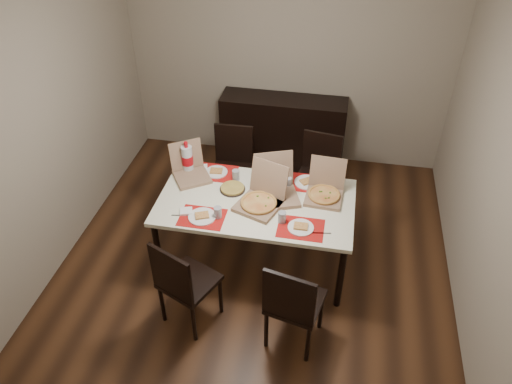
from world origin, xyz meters
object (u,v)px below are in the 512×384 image
Objects in this scene: dining_table at (256,206)px; sideboard at (283,132)px; chair_near_left at (183,282)px; chair_far_right at (318,172)px; chair_near_right at (293,303)px; chair_far_left at (232,164)px; soda_bottle at (187,159)px; pizza_box_center at (260,200)px; dip_bowl at (274,189)px.

sideboard is at bearing 90.02° from dining_table.
chair_near_left and chair_far_right have the same top height.
chair_near_right is at bearing -62.89° from dining_table.
chair_near_left is 1.00× the size of chair_far_left.
chair_far_left is 2.77× the size of soda_bottle.
pizza_box_center is 1.52× the size of soda_bottle.
sideboard is at bearing 62.15° from soda_bottle.
chair_near_right is at bearing -63.32° from chair_far_left.
pizza_box_center reaches higher than chair_near_left.
chair_far_left is 0.73m from soda_bottle.
chair_near_right is at bearing -3.21° from chair_near_left.
sideboard is 1.60m from dip_bowl.
dip_bowl is at bearing -117.60° from chair_far_right.
chair_near_left is 1.76m from chair_far_left.
soda_bottle is (-0.88, 0.15, 0.13)m from dip_bowl.
chair_far_left is at bearing 89.52° from chair_near_left.
chair_far_right is 8.88× the size of dip_bowl.
sideboard is at bearing 80.35° from chair_near_left.
dip_bowl is (0.08, 0.24, -0.04)m from pizza_box_center.
soda_bottle reaches higher than chair_near_left.
pizza_box_center is at bearing 58.69° from chair_near_left.
dip_bowl is at bearing 54.39° from dining_table.
sideboard reaches higher than dining_table.
pizza_box_center is (0.05, -0.06, 0.12)m from dining_table.
sideboard is 0.83× the size of dining_table.
chair_far_left is 8.88× the size of dip_bowl.
dip_bowl is at bearing -85.07° from sideboard.
sideboard is 1.61× the size of chair_near_right.
pizza_box_center is at bearing -62.56° from chair_far_left.
chair_near_left is (-0.45, -0.88, -0.17)m from dining_table.
chair_far_left is at bearing 116.22° from dining_table.
soda_bottle is at bearing 103.96° from chair_near_left.
soda_bottle is at bearing 155.79° from dining_table.
chair_near_right is (0.48, -2.69, 0.06)m from sideboard.
chair_far_left reaches higher than dining_table.
dining_table is at bearing -24.21° from soda_bottle.
dip_bowl is at bearing -50.62° from chair_far_left.
dining_table is at bearing 117.11° from chair_near_right.
soda_bottle is at bearing 153.93° from pizza_box_center.
chair_near_right is at bearing -79.94° from sideboard.
chair_near_left is 1.00× the size of chair_near_right.
dining_table is 1.94× the size of chair_near_right.
dip_bowl is (0.58, 1.07, 0.25)m from chair_near_left.
sideboard is at bearing 100.06° from chair_near_right.
chair_near_left is 1.24m from dip_bowl.
dip_bowl is at bearing 61.32° from chair_near_left.
sideboard is 2.73m from chair_near_right.
chair_near_left and chair_near_right have the same top height.
chair_near_right is 2.02m from chair_far_left.
chair_far_left is 0.93m from dip_bowl.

